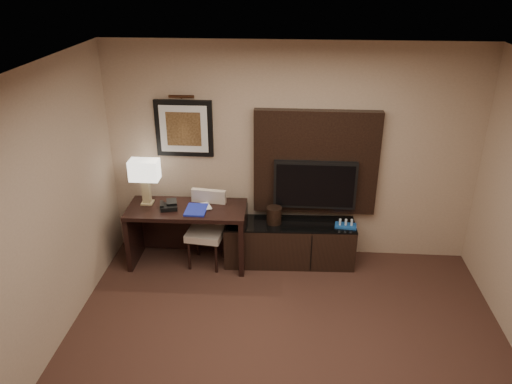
# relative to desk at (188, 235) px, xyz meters

# --- Properties ---
(ceiling) EXTENTS (4.50, 5.00, 0.01)m
(ceiling) POSITION_rel_desk_xyz_m (1.25, -2.10, 2.31)
(ceiling) COLOR silver
(ceiling) RESTS_ON wall_back
(wall_back) EXTENTS (4.50, 0.01, 2.70)m
(wall_back) POSITION_rel_desk_xyz_m (1.25, 0.40, 0.96)
(wall_back) COLOR tan
(wall_back) RESTS_ON floor
(wall_left) EXTENTS (0.01, 5.00, 2.70)m
(wall_left) POSITION_rel_desk_xyz_m (-1.00, -2.10, 0.96)
(wall_left) COLOR tan
(wall_left) RESTS_ON floor
(desk) EXTENTS (1.45, 0.65, 0.77)m
(desk) POSITION_rel_desk_xyz_m (0.00, 0.00, 0.00)
(desk) COLOR black
(desk) RESTS_ON floor
(credenza) EXTENTS (1.62, 0.51, 0.55)m
(credenza) POSITION_rel_desk_xyz_m (1.26, 0.10, -0.11)
(credenza) COLOR black
(credenza) RESTS_ON floor
(tv_wall_panel) EXTENTS (1.50, 0.12, 1.30)m
(tv_wall_panel) POSITION_rel_desk_xyz_m (1.55, 0.34, 0.88)
(tv_wall_panel) COLOR black
(tv_wall_panel) RESTS_ON wall_back
(tv) EXTENTS (1.00, 0.08, 0.60)m
(tv) POSITION_rel_desk_xyz_m (1.55, 0.24, 0.63)
(tv) COLOR black
(tv) RESTS_ON tv_wall_panel
(artwork) EXTENTS (0.70, 0.04, 0.70)m
(artwork) POSITION_rel_desk_xyz_m (-0.05, 0.38, 1.26)
(artwork) COLOR black
(artwork) RESTS_ON wall_back
(picture_light) EXTENTS (0.04, 0.04, 0.30)m
(picture_light) POSITION_rel_desk_xyz_m (-0.05, 0.34, 1.66)
(picture_light) COLOR #3D2213
(picture_light) RESTS_ON wall_back
(desk_chair) EXTENTS (0.49, 0.54, 0.90)m
(desk_chair) POSITION_rel_desk_xyz_m (0.22, -0.02, 0.06)
(desk_chair) COLOR #C2B3A2
(desk_chair) RESTS_ON floor
(table_lamp) EXTENTS (0.42, 0.30, 0.61)m
(table_lamp) POSITION_rel_desk_xyz_m (-0.50, 0.08, 0.69)
(table_lamp) COLOR tan
(table_lamp) RESTS_ON desk
(desk_phone) EXTENTS (0.24, 0.22, 0.10)m
(desk_phone) POSITION_rel_desk_xyz_m (-0.21, -0.04, 0.44)
(desk_phone) COLOR black
(desk_phone) RESTS_ON desk
(blue_folder) EXTENTS (0.25, 0.33, 0.02)m
(blue_folder) POSITION_rel_desk_xyz_m (0.13, -0.07, 0.40)
(blue_folder) COLOR #1926A7
(blue_folder) RESTS_ON desk
(book) EXTENTS (0.15, 0.08, 0.20)m
(book) POSITION_rel_desk_xyz_m (0.14, -0.01, 0.49)
(book) COLOR tan
(book) RESTS_ON desk
(ice_bucket) EXTENTS (0.21, 0.21, 0.21)m
(ice_bucket) POSITION_rel_desk_xyz_m (1.06, 0.10, 0.27)
(ice_bucket) COLOR black
(ice_bucket) RESTS_ON credenza
(minibar_tray) EXTENTS (0.27, 0.18, 0.09)m
(minibar_tray) POSITION_rel_desk_xyz_m (1.93, 0.07, 0.21)
(minibar_tray) COLOR #164791
(minibar_tray) RESTS_ON credenza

